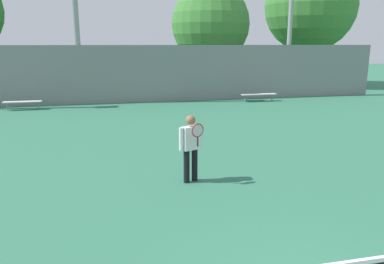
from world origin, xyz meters
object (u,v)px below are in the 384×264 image
at_px(tennis_player, 191,144).
at_px(bench_courtside_far, 22,102).
at_px(light_pole_near_left, 291,3).
at_px(tree_green_broad, 310,6).
at_px(tree_green_tall, 211,24).
at_px(bench_courtside_near, 259,95).

xyz_separation_m(tennis_player, bench_courtside_far, (-5.79, 11.26, -0.51)).
xyz_separation_m(light_pole_near_left, tree_green_broad, (4.23, 5.27, 0.41)).
relative_size(bench_courtside_far, light_pole_near_left, 0.19).
distance_m(bench_courtside_far, tree_green_tall, 12.76).
xyz_separation_m(bench_courtside_far, tree_green_broad, (18.81, 6.69, 5.43)).
relative_size(tennis_player, bench_courtside_near, 0.78).
height_order(tennis_player, tree_green_tall, tree_green_tall).
bearing_deg(tennis_player, bench_courtside_near, 39.11).
xyz_separation_m(tennis_player, bench_courtside_near, (6.42, 11.26, -0.51)).
bearing_deg(bench_courtside_far, tennis_player, -62.78).
distance_m(tennis_player, bench_courtside_far, 12.67).
xyz_separation_m(bench_courtside_near, tree_green_broad, (6.60, 6.69, 5.43)).
relative_size(tennis_player, tree_green_broad, 0.17).
distance_m(bench_courtside_near, tree_green_tall, 6.79).
height_order(tennis_player, bench_courtside_near, tennis_player).
relative_size(bench_courtside_near, tree_green_tall, 0.29).
height_order(tennis_player, tree_green_broad, tree_green_broad).
bearing_deg(tennis_player, light_pole_near_left, 34.07).
relative_size(bench_courtside_near, tree_green_broad, 0.22).
xyz_separation_m(light_pole_near_left, tree_green_tall, (-3.69, 3.90, -1.01)).
bearing_deg(tennis_player, tree_green_broad, 32.84).
bearing_deg(light_pole_near_left, tennis_player, -124.73).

